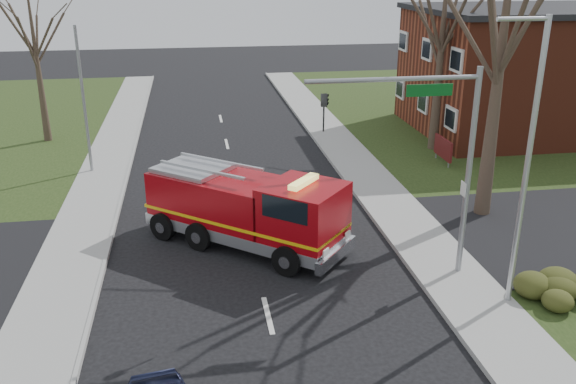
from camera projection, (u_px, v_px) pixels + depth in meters
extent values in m
plane|color=black|center=(268.00, 315.00, 17.72)|extent=(120.00, 120.00, 0.00)
cube|color=#9D9E98|center=(469.00, 296.00, 18.62)|extent=(2.40, 80.00, 0.15)
cube|color=#9D9E98|center=(45.00, 333.00, 16.77)|extent=(2.40, 80.00, 0.15)
cube|color=maroon|center=(547.00, 73.00, 35.93)|extent=(15.00, 10.00, 7.00)
cube|color=black|center=(556.00, 9.00, 34.65)|extent=(15.40, 10.40, 0.30)
cube|color=silver|center=(423.00, 102.00, 35.33)|extent=(0.12, 1.40, 1.20)
cube|color=#561415|center=(443.00, 148.00, 30.50)|extent=(0.12, 2.00, 1.00)
cylinder|color=gray|center=(449.00, 161.00, 29.93)|extent=(0.08, 0.08, 0.90)
cylinder|color=gray|center=(436.00, 152.00, 31.40)|extent=(0.08, 0.08, 0.90)
ellipsoid|color=#2C3412|center=(575.00, 290.00, 17.93)|extent=(2.80, 2.00, 0.90)
cone|color=#3A2B22|center=(499.00, 67.00, 22.55)|extent=(0.64, 0.64, 12.00)
cone|color=#3A2B22|center=(441.00, 53.00, 31.34)|extent=(0.56, 0.56, 10.50)
cone|color=#3A2B22|center=(37.00, 63.00, 33.09)|extent=(0.44, 0.44, 9.00)
cylinder|color=gray|center=(468.00, 177.00, 18.87)|extent=(0.18, 0.18, 6.80)
cylinder|color=gray|center=(394.00, 79.00, 17.38)|extent=(5.20, 0.14, 0.14)
cube|color=#0C591E|center=(429.00, 90.00, 17.67)|extent=(1.40, 0.06, 0.35)
imported|color=black|center=(325.00, 94.00, 17.21)|extent=(0.22, 0.18, 1.10)
cylinder|color=#B7BABF|center=(526.00, 172.00, 16.84)|extent=(0.16, 0.16, 8.40)
cylinder|color=#B7BABF|center=(523.00, 19.00, 15.28)|extent=(1.40, 0.12, 0.12)
cylinder|color=gray|center=(84.00, 102.00, 28.39)|extent=(0.14, 0.14, 7.00)
cube|color=maroon|center=(219.00, 201.00, 22.25)|extent=(5.29, 5.01, 1.97)
cube|color=maroon|center=(303.00, 217.00, 20.48)|extent=(3.43, 3.43, 2.25)
cube|color=#B7BABF|center=(245.00, 227.00, 21.99)|extent=(7.16, 6.60, 0.42)
cube|color=#E5B20C|center=(244.00, 214.00, 21.81)|extent=(7.17, 6.61, 0.11)
cube|color=black|center=(331.00, 204.00, 19.74)|extent=(1.45, 1.69, 0.80)
cube|color=#E5D866|center=(304.00, 182.00, 20.04)|extent=(1.22, 1.36, 0.17)
cylinder|color=black|center=(287.00, 261.00, 19.85)|extent=(1.00, 0.92, 1.03)
cylinder|color=black|center=(322.00, 234.00, 21.80)|extent=(1.00, 0.92, 1.03)
cylinder|color=black|center=(163.00, 226.00, 22.43)|extent=(1.00, 0.92, 1.03)
cylinder|color=black|center=(205.00, 205.00, 24.38)|extent=(1.00, 0.92, 1.03)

